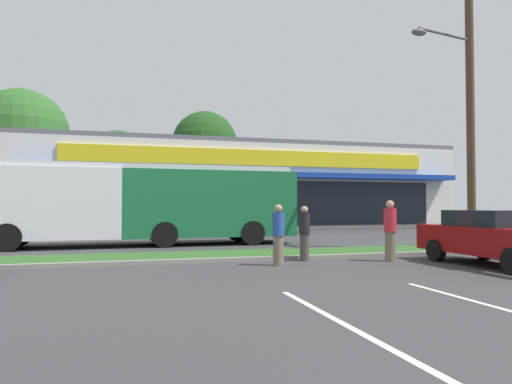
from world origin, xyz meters
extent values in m
cube|color=#2D5B23|center=(0.00, 14.00, 0.06)|extent=(56.00, 2.20, 0.12)
cube|color=gray|center=(0.00, 12.78, 0.06)|extent=(56.00, 0.24, 0.12)
cube|color=silver|center=(-3.12, 5.46, 0.00)|extent=(0.12, 4.80, 0.01)
cube|color=silver|center=(-0.30, 5.67, 0.00)|extent=(0.12, 4.80, 0.01)
cube|color=silver|center=(2.72, 36.95, 2.98)|extent=(31.60, 13.70, 5.96)
cube|color=black|center=(2.72, 30.06, 1.79)|extent=(26.54, 0.08, 3.10)
cube|color=#14389E|center=(2.72, 29.40, 3.69)|extent=(29.70, 1.40, 0.35)
cube|color=yellow|center=(2.72, 30.02, 4.89)|extent=(25.28, 0.16, 1.07)
cube|color=slate|center=(2.72, 36.95, 6.11)|extent=(31.60, 13.70, 0.30)
cylinder|color=#473323|center=(-14.55, 43.82, 2.42)|extent=(0.44, 0.44, 4.83)
sphere|color=#2D6026|center=(-14.55, 43.82, 7.79)|extent=(7.88, 7.88, 7.88)
cylinder|color=#473323|center=(-6.53, 45.24, 1.78)|extent=(0.44, 0.44, 3.57)
sphere|color=#23511E|center=(-6.53, 45.24, 5.77)|extent=(5.89, 5.89, 5.89)
cylinder|color=#473323|center=(1.78, 45.89, 2.71)|extent=(0.44, 0.44, 5.42)
sphere|color=#1E4719|center=(1.78, 45.89, 7.85)|extent=(6.48, 6.48, 6.48)
cylinder|color=#4C3826|center=(6.38, 14.02, 5.42)|extent=(0.30, 0.30, 10.84)
cylinder|color=#59595B|center=(5.10, 13.76, 7.81)|extent=(2.57, 0.62, 0.10)
ellipsoid|color=#59595B|center=(3.83, 13.50, 7.66)|extent=(0.56, 0.32, 0.24)
cube|color=#196638|center=(-2.57, 19.18, 1.70)|extent=(7.16, 2.75, 2.70)
cube|color=silver|center=(-9.02, 19.00, 1.70)|extent=(5.87, 2.71, 2.70)
cube|color=silver|center=(-5.47, 19.10, 3.15)|extent=(12.44, 2.64, 0.20)
cube|color=black|center=(-5.51, 20.40, 2.19)|extent=(11.86, 0.40, 1.19)
cylinder|color=black|center=(-9.95, 17.80, 0.50)|extent=(1.01, 0.33, 1.00)
cylinder|color=black|center=(-10.02, 20.14, 0.50)|extent=(1.01, 0.33, 1.00)
cylinder|color=black|center=(-4.47, 17.95, 0.50)|extent=(1.01, 0.33, 1.00)
cylinder|color=black|center=(-4.54, 20.30, 0.50)|extent=(1.01, 0.33, 1.00)
cylinder|color=black|center=(-0.93, 18.06, 0.50)|extent=(1.01, 0.33, 1.00)
cylinder|color=black|center=(-0.99, 20.40, 0.50)|extent=(1.01, 0.33, 1.00)
cube|color=#515459|center=(-4.89, 25.83, 0.69)|extent=(4.48, 1.73, 0.74)
cube|color=black|center=(-4.67, 25.83, 1.31)|extent=(2.01, 1.53, 0.50)
cylinder|color=black|center=(-6.28, 25.00, 0.32)|extent=(0.64, 0.22, 0.64)
cylinder|color=black|center=(-6.28, 26.65, 0.32)|extent=(0.64, 0.22, 0.64)
cylinder|color=black|center=(-3.50, 25.00, 0.32)|extent=(0.64, 0.22, 0.64)
cylinder|color=black|center=(-3.50, 26.65, 0.32)|extent=(0.64, 0.22, 0.64)
cube|color=maroon|center=(3.58, 9.83, 0.69)|extent=(1.79, 4.55, 0.74)
cube|color=black|center=(3.58, 10.05, 1.28)|extent=(1.58, 2.05, 0.44)
cylinder|color=black|center=(4.43, 11.24, 0.32)|extent=(0.22, 0.64, 0.64)
cylinder|color=black|center=(2.73, 11.24, 0.32)|extent=(0.22, 0.64, 0.64)
cylinder|color=#47423D|center=(-0.89, 12.43, 0.39)|extent=(0.28, 0.28, 0.78)
cylinder|color=black|center=(-0.89, 12.43, 1.09)|extent=(0.32, 0.32, 0.62)
sphere|color=tan|center=(-0.89, 12.43, 1.50)|extent=(0.21, 0.21, 0.21)
cylinder|color=#726651|center=(1.46, 11.62, 0.43)|extent=(0.30, 0.30, 0.86)
cylinder|color=red|center=(1.46, 11.62, 1.20)|extent=(0.36, 0.36, 0.68)
sphere|color=tan|center=(1.46, 11.62, 1.65)|extent=(0.24, 0.24, 0.24)
cylinder|color=#726651|center=(-1.98, 11.60, 0.40)|extent=(0.28, 0.28, 0.80)
cylinder|color=#264C99|center=(-1.98, 11.60, 1.12)|extent=(0.33, 0.33, 0.63)
sphere|color=tan|center=(-1.98, 11.60, 1.54)|extent=(0.22, 0.22, 0.22)
camera|label=1|loc=(-6.02, -0.44, 1.61)|focal=32.84mm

